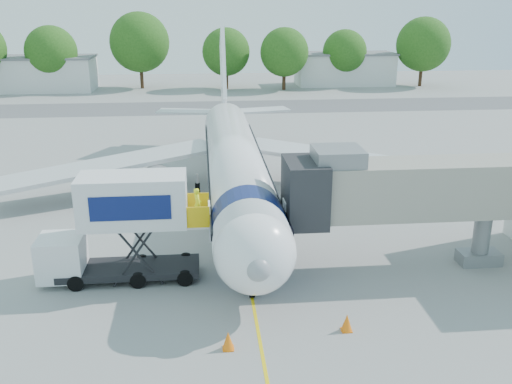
{
  "coord_description": "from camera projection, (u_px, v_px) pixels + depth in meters",
  "views": [
    {
      "loc": [
        -2.12,
        -33.69,
        13.46
      ],
      "look_at": [
        0.8,
        -3.26,
        3.2
      ],
      "focal_mm": 40.0,
      "sensor_mm": 36.0,
      "label": 1
    }
  ],
  "objects": [
    {
      "name": "jet_bridge",
      "position": [
        403.0,
        190.0,
        29.0
      ],
      "size": [
        13.9,
        3.2,
        6.6
      ],
      "color": "gray",
      "rests_on": "ground"
    },
    {
      "name": "aircraft",
      "position": [
        234.0,
        162.0,
        39.22
      ],
      "size": [
        34.17,
        37.73,
        11.35
      ],
      "color": "white",
      "rests_on": "ground"
    },
    {
      "name": "ground_tug",
      "position": [
        348.0,
        352.0,
        21.69
      ],
      "size": [
        3.67,
        1.92,
        1.46
      ],
      "rotation": [
        0.0,
        0.0,
        0.01
      ],
      "color": "silver",
      "rests_on": "ground"
    },
    {
      "name": "guidance_line",
      "position": [
        239.0,
        224.0,
        36.27
      ],
      "size": [
        0.15,
        70.0,
        0.01
      ],
      "primitive_type": "cube",
      "color": "yellow",
      "rests_on": "ground"
    },
    {
      "name": "ground",
      "position": [
        239.0,
        224.0,
        36.27
      ],
      "size": [
        160.0,
        160.0,
        0.0
      ],
      "primitive_type": "plane",
      "color": "gray",
      "rests_on": "ground"
    },
    {
      "name": "tree_b",
      "position": [
        51.0,
        52.0,
        87.38
      ],
      "size": [
        7.87,
        7.87,
        10.03
      ],
      "color": "#382314",
      "rests_on": "ground"
    },
    {
      "name": "safety_cone_b",
      "position": [
        228.0,
        341.0,
        23.1
      ],
      "size": [
        0.5,
        0.5,
        0.8
      ],
      "color": "orange",
      "rests_on": "ground"
    },
    {
      "name": "taxiway_strip",
      "position": [
        218.0,
        107.0,
        75.9
      ],
      "size": [
        120.0,
        10.0,
        0.01
      ],
      "primitive_type": "cube",
      "color": "#59595B",
      "rests_on": "ground"
    },
    {
      "name": "outbuilding_left",
      "position": [
        35.0,
        73.0,
        89.51
      ],
      "size": [
        18.4,
        8.4,
        5.3
      ],
      "color": "silver",
      "rests_on": "ground"
    },
    {
      "name": "safety_cone_a",
      "position": [
        347.0,
        323.0,
        24.4
      ],
      "size": [
        0.5,
        0.5,
        0.79
      ],
      "color": "orange",
      "rests_on": "ground"
    },
    {
      "name": "catering_hiloader",
      "position": [
        121.0,
        229.0,
        28.21
      ],
      "size": [
        8.5,
        2.44,
        5.5
      ],
      "color": "black",
      "rests_on": "ground"
    },
    {
      "name": "tree_f",
      "position": [
        345.0,
        52.0,
        93.44
      ],
      "size": [
        7.18,
        7.18,
        9.16
      ],
      "color": "#382314",
      "rests_on": "ground"
    },
    {
      "name": "tree_e",
      "position": [
        284.0,
        52.0,
        89.06
      ],
      "size": [
        7.59,
        7.59,
        9.68
      ],
      "color": "#382314",
      "rests_on": "ground"
    },
    {
      "name": "tree_g",
      "position": [
        423.0,
        44.0,
        92.85
      ],
      "size": [
        8.74,
        8.74,
        11.14
      ],
      "color": "#382314",
      "rests_on": "ground"
    },
    {
      "name": "tree_d",
      "position": [
        226.0,
        52.0,
        90.18
      ],
      "size": [
        7.53,
        7.53,
        9.6
      ],
      "color": "#382314",
      "rests_on": "ground"
    },
    {
      "name": "tree_c",
      "position": [
        140.0,
        42.0,
        90.18
      ],
      "size": [
        9.39,
        9.39,
        11.97
      ],
      "color": "#382314",
      "rests_on": "ground"
    },
    {
      "name": "outbuilding_right",
      "position": [
        344.0,
        69.0,
        95.92
      ],
      "size": [
        16.4,
        7.4,
        5.3
      ],
      "color": "silver",
      "rests_on": "ground"
    }
  ]
}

